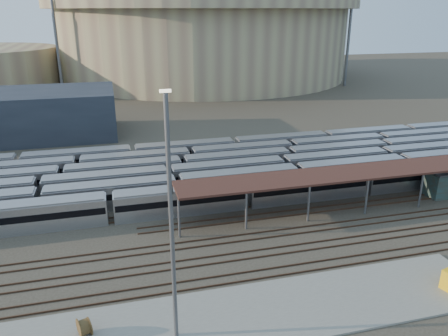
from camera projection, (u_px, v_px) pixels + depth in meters
name	position (u px, v px, depth m)	size (l,w,h in m)	color
ground	(245.00, 234.00, 54.63)	(420.00, 420.00, 0.00)	#383026
apron	(241.00, 316.00, 39.75)	(50.00, 9.00, 0.20)	gray
subway_trains	(201.00, 172.00, 70.44)	(126.09, 23.90, 3.60)	silver
inspection_shed	(385.00, 171.00, 61.84)	(60.30, 6.00, 5.30)	#5D5D62
empty_tracks	(258.00, 253.00, 50.05)	(170.00, 9.62, 0.18)	#4C3323
stadium	(203.00, 36.00, 182.34)	(124.00, 124.00, 32.50)	tan
service_building	(15.00, 115.00, 94.56)	(42.00, 20.00, 10.00)	#1E232D
floodlight_0	(55.00, 29.00, 140.46)	(4.00, 1.00, 38.40)	#5D5D62
floodlight_2	(350.00, 28.00, 155.32)	(4.00, 1.00, 38.40)	#5D5D62
floodlight_3	(115.00, 24.00, 190.72)	(4.00, 1.00, 38.40)	#5D5D62
cable_reel_east	(84.00, 327.00, 37.10)	(1.60, 1.60, 0.89)	brown
yard_light_pole	(171.00, 224.00, 33.70)	(0.81, 0.36, 21.00)	#5D5D62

